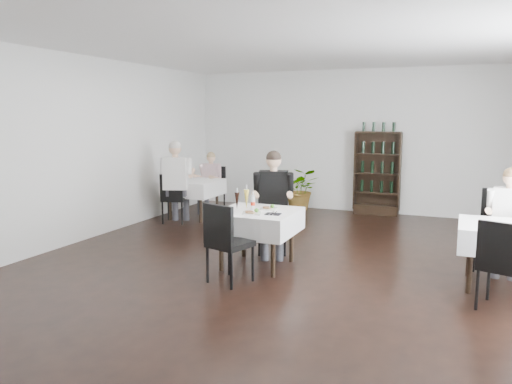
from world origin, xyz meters
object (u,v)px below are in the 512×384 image
(main_table, at_px, (257,221))
(diner_main, at_px, (273,195))
(potted_tree, at_px, (301,189))
(wine_shelf, at_px, (377,174))

(main_table, distance_m, diner_main, 0.67)
(potted_tree, distance_m, diner_main, 3.66)
(main_table, bearing_deg, wine_shelf, 78.22)
(wine_shelf, height_order, diner_main, wine_shelf)
(potted_tree, bearing_deg, diner_main, -78.87)
(potted_tree, xyz_separation_m, diner_main, (0.70, -3.56, 0.43))
(main_table, bearing_deg, diner_main, 90.04)
(main_table, relative_size, potted_tree, 1.12)
(wine_shelf, relative_size, diner_main, 1.14)
(diner_main, bearing_deg, wine_shelf, 76.34)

